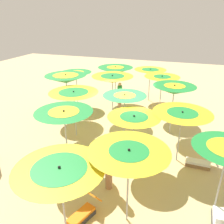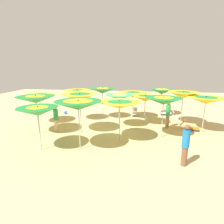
{
  "view_description": "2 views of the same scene",
  "coord_description": "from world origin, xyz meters",
  "px_view_note": "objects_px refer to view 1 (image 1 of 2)",
  "views": [
    {
      "loc": [
        2.68,
        -9.39,
        5.56
      ],
      "look_at": [
        -0.33,
        -0.52,
        1.5
      ],
      "focal_mm": 36.7,
      "sensor_mm": 36.0,
      "label": 1
    },
    {
      "loc": [
        -11.74,
        -1.6,
        4.03
      ],
      "look_at": [
        -1.3,
        -0.0,
        1.43
      ],
      "focal_mm": 29.29,
      "sensor_mm": 36.0,
      "label": 2
    }
  ],
  "objects_px": {
    "beach_umbrella_2": "(174,90)",
    "beach_umbrella_5": "(129,158)",
    "beach_umbrella_10": "(60,175)",
    "lounger_1": "(219,221)",
    "beach_umbrella_11": "(64,116)",
    "beach_umbrella_13": "(66,79)",
    "beach_ball": "(191,107)",
    "beachgoer_0": "(120,95)",
    "beach_umbrella_7": "(125,99)",
    "beach_umbrella_14": "(76,75)",
    "beach_umbrella_9": "(115,70)",
    "beach_umbrella_12": "(74,96)",
    "beach_umbrella_1": "(182,118)",
    "beach_umbrella_3": "(162,79)",
    "beach_umbrella_6": "(134,121)",
    "beach_umbrella_8": "(112,79)",
    "lounger_2": "(84,212)",
    "beach_umbrella_4": "(150,72)",
    "beachgoer_1": "(109,164)",
    "lounger_0": "(200,162)"
  },
  "relations": [
    {
      "from": "beach_umbrella_8",
      "to": "lounger_1",
      "type": "distance_m",
      "value": 8.19
    },
    {
      "from": "beach_umbrella_2",
      "to": "beach_umbrella_12",
      "type": "xyz_separation_m",
      "value": [
        -4.32,
        -1.82,
        -0.18
      ]
    },
    {
      "from": "beach_umbrella_5",
      "to": "beach_ball",
      "type": "xyz_separation_m",
      "value": [
        1.6,
        9.45,
        -2.0
      ]
    },
    {
      "from": "beach_umbrella_13",
      "to": "beach_umbrella_10",
      "type": "bearing_deg",
      "value": -61.86
    },
    {
      "from": "beach_umbrella_3",
      "to": "beach_umbrella_14",
      "type": "bearing_deg",
      "value": 178.72
    },
    {
      "from": "beach_umbrella_11",
      "to": "beach_umbrella_12",
      "type": "distance_m",
      "value": 2.54
    },
    {
      "from": "beachgoer_1",
      "to": "beach_ball",
      "type": "bearing_deg",
      "value": 149.24
    },
    {
      "from": "beach_umbrella_4",
      "to": "beach_ball",
      "type": "relative_size",
      "value": 7.39
    },
    {
      "from": "beachgoer_0",
      "to": "beach_ball",
      "type": "bearing_deg",
      "value": -23.54
    },
    {
      "from": "beach_umbrella_10",
      "to": "beach_umbrella_6",
      "type": "bearing_deg",
      "value": 76.2
    },
    {
      "from": "beach_umbrella_12",
      "to": "lounger_1",
      "type": "bearing_deg",
      "value": -28.98
    },
    {
      "from": "beach_umbrella_7",
      "to": "beach_umbrella_14",
      "type": "relative_size",
      "value": 1.03
    },
    {
      "from": "beach_umbrella_10",
      "to": "beach_umbrella_12",
      "type": "distance_m",
      "value": 5.58
    },
    {
      "from": "beach_umbrella_14",
      "to": "beachgoer_1",
      "type": "relative_size",
      "value": 1.22
    },
    {
      "from": "beach_umbrella_2",
      "to": "lounger_2",
      "type": "bearing_deg",
      "value": -106.59
    },
    {
      "from": "beach_umbrella_2",
      "to": "beach_umbrella_8",
      "type": "bearing_deg",
      "value": 167.53
    },
    {
      "from": "beach_umbrella_10",
      "to": "lounger_1",
      "type": "xyz_separation_m",
      "value": [
        3.91,
        1.66,
        -1.84
      ]
    },
    {
      "from": "lounger_1",
      "to": "beach_ball",
      "type": "xyz_separation_m",
      "value": [
        -0.92,
        8.84,
        -0.05
      ]
    },
    {
      "from": "beach_umbrella_4",
      "to": "beachgoer_1",
      "type": "relative_size",
      "value": 1.2
    },
    {
      "from": "beach_umbrella_6",
      "to": "lounger_2",
      "type": "bearing_deg",
      "value": -103.7
    },
    {
      "from": "beach_umbrella_7",
      "to": "beachgoer_0",
      "type": "height_order",
      "value": "beach_umbrella_7"
    },
    {
      "from": "beach_umbrella_11",
      "to": "beach_umbrella_13",
      "type": "distance_m",
      "value": 4.78
    },
    {
      "from": "beach_umbrella_3",
      "to": "beach_ball",
      "type": "bearing_deg",
      "value": 45.86
    },
    {
      "from": "beach_umbrella_6",
      "to": "beach_umbrella_8",
      "type": "relative_size",
      "value": 0.86
    },
    {
      "from": "beach_umbrella_5",
      "to": "beach_umbrella_9",
      "type": "distance_m",
      "value": 9.7
    },
    {
      "from": "beach_umbrella_5",
      "to": "lounger_1",
      "type": "bearing_deg",
      "value": 13.64
    },
    {
      "from": "beachgoer_0",
      "to": "lounger_2",
      "type": "bearing_deg",
      "value": -119.35
    },
    {
      "from": "beach_umbrella_13",
      "to": "lounger_2",
      "type": "xyz_separation_m",
      "value": [
        3.88,
        -6.21,
        -2.06
      ]
    },
    {
      "from": "beach_umbrella_1",
      "to": "beach_umbrella_9",
      "type": "xyz_separation_m",
      "value": [
        -4.47,
        5.6,
        0.24
      ]
    },
    {
      "from": "beach_umbrella_1",
      "to": "beach_umbrella_9",
      "type": "height_order",
      "value": "beach_umbrella_9"
    },
    {
      "from": "beach_umbrella_9",
      "to": "beach_umbrella_6",
      "type": "bearing_deg",
      "value": -66.55
    },
    {
      "from": "beach_umbrella_8",
      "to": "beachgoer_1",
      "type": "distance_m",
      "value": 5.93
    },
    {
      "from": "beach_umbrella_10",
      "to": "lounger_1",
      "type": "height_order",
      "value": "beach_umbrella_10"
    },
    {
      "from": "beach_umbrella_11",
      "to": "lounger_0",
      "type": "relative_size",
      "value": 2.03
    },
    {
      "from": "beachgoer_1",
      "to": "lounger_1",
      "type": "bearing_deg",
      "value": 68.38
    },
    {
      "from": "beach_umbrella_8",
      "to": "lounger_2",
      "type": "bearing_deg",
      "value": -78.17
    },
    {
      "from": "beach_umbrella_2",
      "to": "beach_umbrella_10",
      "type": "bearing_deg",
      "value": -106.35
    },
    {
      "from": "beachgoer_0",
      "to": "beachgoer_1",
      "type": "bearing_deg",
      "value": -115.27
    },
    {
      "from": "beach_umbrella_10",
      "to": "beach_umbrella_9",
      "type": "bearing_deg",
      "value": 100.73
    },
    {
      "from": "beach_umbrella_8",
      "to": "beach_umbrella_9",
      "type": "relative_size",
      "value": 1.04
    },
    {
      "from": "lounger_0",
      "to": "beach_ball",
      "type": "xyz_separation_m",
      "value": [
        -0.47,
        6.11,
        -0.05
      ]
    },
    {
      "from": "beach_umbrella_2",
      "to": "beach_umbrella_5",
      "type": "xyz_separation_m",
      "value": [
        -0.64,
        -5.86,
        -0.1
      ]
    },
    {
      "from": "beach_umbrella_2",
      "to": "beachgoer_0",
      "type": "bearing_deg",
      "value": 145.12
    },
    {
      "from": "lounger_1",
      "to": "lounger_2",
      "type": "relative_size",
      "value": 0.9
    },
    {
      "from": "beach_umbrella_9",
      "to": "lounger_0",
      "type": "distance_m",
      "value": 8.13
    },
    {
      "from": "beach_umbrella_9",
      "to": "lounger_0",
      "type": "relative_size",
      "value": 2.01
    },
    {
      "from": "beach_umbrella_1",
      "to": "beach_umbrella_2",
      "type": "xyz_separation_m",
      "value": [
        -0.51,
        2.35,
        0.33
      ]
    },
    {
      "from": "beach_umbrella_13",
      "to": "beachgoer_0",
      "type": "distance_m",
      "value": 3.62
    },
    {
      "from": "beach_umbrella_7",
      "to": "beach_umbrella_8",
      "type": "xyz_separation_m",
      "value": [
        -1.33,
        2.26,
        0.17
      ]
    },
    {
      "from": "beachgoer_0",
      "to": "beach_umbrella_2",
      "type": "bearing_deg",
      "value": -74.29
    }
  ]
}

